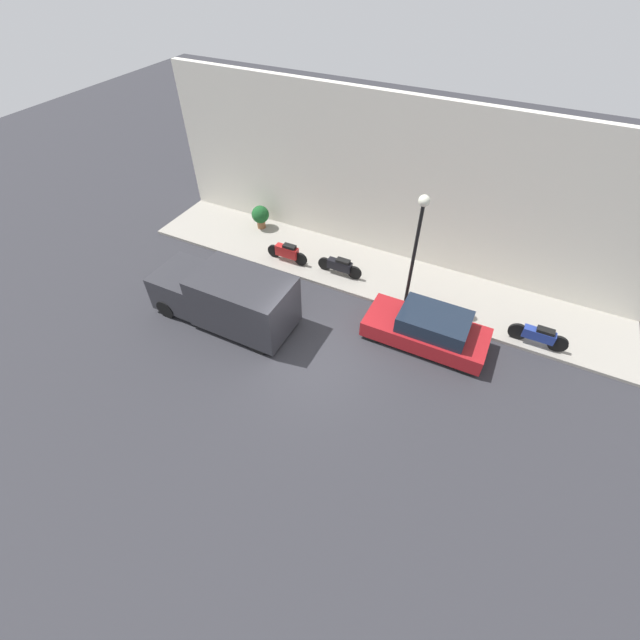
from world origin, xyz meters
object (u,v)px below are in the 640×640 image
object	(u,v)px
motorcycle_black	(340,266)
motorcycle_blue	(539,335)
potted_plant	(260,215)
delivery_van	(225,297)
motorcycle_red	(287,252)
streetlamp	(418,234)
parked_car	(428,329)

from	to	relation	value
motorcycle_black	motorcycle_blue	bearing A→B (deg)	-93.90
potted_plant	motorcycle_black	bearing A→B (deg)	-108.24
delivery_van	motorcycle_red	bearing A→B (deg)	-3.66
streetlamp	potted_plant	xyz separation A→B (m)	(2.16, 7.65, -2.48)
parked_car	motorcycle_red	xyz separation A→B (m)	(1.81, 6.49, -0.08)
delivery_van	potted_plant	distance (m)	5.99
motorcycle_red	potted_plant	xyz separation A→B (m)	(1.71, 2.36, 0.19)
motorcycle_black	streetlamp	bearing A→B (deg)	-101.69
delivery_van	motorcycle_red	world-z (taller)	delivery_van
parked_car	potted_plant	distance (m)	9.53
parked_car	streetlamp	bearing A→B (deg)	41.42
motorcycle_black	potted_plant	size ratio (longest dim) A/B	1.76
motorcycle_red	streetlamp	world-z (taller)	streetlamp
parked_car	motorcycle_black	distance (m)	4.61
motorcycle_black	streetlamp	distance (m)	4.05
motorcycle_blue	motorcycle_red	size ratio (longest dim) A/B	1.04
parked_car	streetlamp	distance (m)	3.16
streetlamp	motorcycle_blue	bearing A→B (deg)	-88.80
parked_car	motorcycle_blue	size ratio (longest dim) A/B	2.15
motorcycle_red	potted_plant	world-z (taller)	potted_plant
parked_car	delivery_van	size ratio (longest dim) A/B	0.79
streetlamp	motorcycle_black	bearing A→B (deg)	78.31
motorcycle_red	delivery_van	bearing A→B (deg)	176.34
delivery_van	potted_plant	size ratio (longest dim) A/B	4.85
delivery_van	motorcycle_blue	size ratio (longest dim) A/B	2.71
streetlamp	potted_plant	distance (m)	8.33
motorcycle_blue	motorcycle_red	world-z (taller)	motorcycle_red
delivery_van	streetlamp	distance (m)	6.86
motorcycle_blue	motorcycle_black	size ratio (longest dim) A/B	1.02
motorcycle_black	potted_plant	bearing A→B (deg)	71.76
motorcycle_blue	potted_plant	bearing A→B (deg)	80.45
motorcycle_blue	motorcycle_black	world-z (taller)	motorcycle_blue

